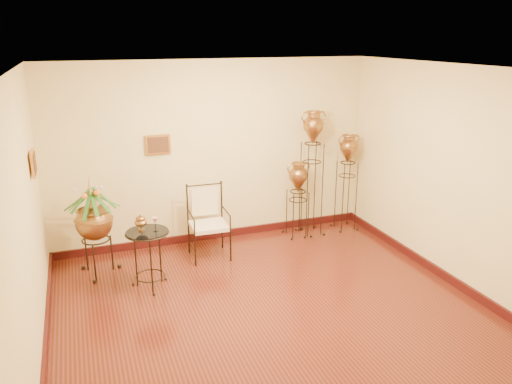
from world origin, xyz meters
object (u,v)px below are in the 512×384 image
object	(u,v)px
planter_urn	(94,218)
side_table	(149,258)
amphora_mid	(347,182)
armchair	(209,223)
amphora_tall	(312,172)

from	to	relation	value
planter_urn	side_table	xyz separation A→B (m)	(0.61, -0.64, -0.40)
amphora_mid	planter_urn	bearing A→B (deg)	-175.47
amphora_mid	armchair	size ratio (longest dim) A/B	1.53
amphora_tall	amphora_mid	size ratio (longest dim) A/B	1.25
armchair	amphora_tall	bearing A→B (deg)	11.96
planter_urn	armchair	size ratio (longest dim) A/B	1.36
amphora_tall	armchair	world-z (taller)	amphora_tall
amphora_mid	side_table	world-z (taller)	amphora_mid
amphora_mid	armchair	world-z (taller)	amphora_mid
amphora_mid	side_table	bearing A→B (deg)	-164.27
amphora_mid	armchair	bearing A→B (deg)	-172.43
amphora_tall	side_table	world-z (taller)	amphora_tall
amphora_mid	planter_urn	xyz separation A→B (m)	(-4.00, -0.32, -0.01)
amphora_mid	side_table	xyz separation A→B (m)	(-3.40, -0.96, -0.41)
armchair	side_table	xyz separation A→B (m)	(-0.96, -0.63, -0.13)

